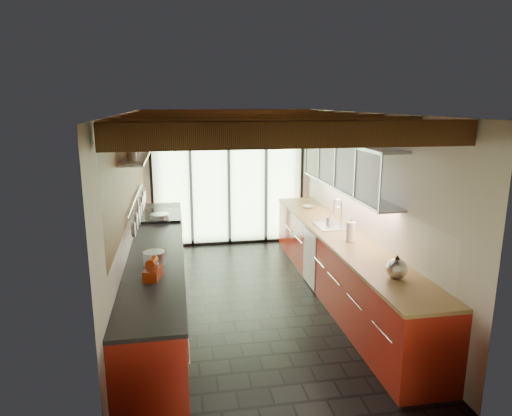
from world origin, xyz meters
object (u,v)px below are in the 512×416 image
(stand_mixer, at_px, (152,270))
(kettle, at_px, (397,267))
(bowl, at_px, (309,207))
(soap_bottle, at_px, (330,219))
(paper_towel, at_px, (351,232))

(stand_mixer, distance_m, kettle, 2.58)
(stand_mixer, relative_size, bowl, 1.52)
(kettle, distance_m, soap_bottle, 2.14)
(kettle, bearing_deg, paper_towel, 90.00)
(kettle, relative_size, paper_towel, 0.93)
(stand_mixer, height_order, soap_bottle, stand_mixer)
(bowl, bearing_deg, soap_bottle, -90.00)
(stand_mixer, bearing_deg, paper_towel, 19.10)
(stand_mixer, relative_size, kettle, 0.97)
(bowl, bearing_deg, stand_mixer, -131.74)
(bowl, bearing_deg, paper_towel, -90.00)
(stand_mixer, distance_m, bowl, 3.82)
(paper_towel, bearing_deg, stand_mixer, -160.90)
(paper_towel, relative_size, soap_bottle, 1.74)
(bowl, bearing_deg, kettle, -90.00)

